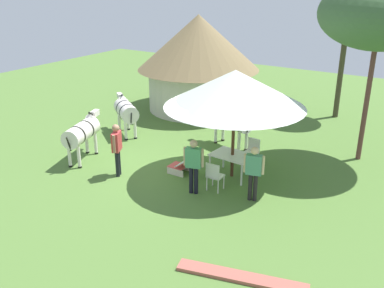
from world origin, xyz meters
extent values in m
plane|color=#4D7131|center=(0.00, 0.00, 0.00)|extent=(36.00, 36.00, 0.00)
cylinder|color=beige|center=(-2.98, 6.49, 0.95)|extent=(4.64, 4.64, 1.90)
cone|color=brown|center=(-2.98, 6.49, 3.13)|extent=(5.62, 5.62, 2.46)
cylinder|color=#492B1A|center=(1.85, 0.74, 1.15)|extent=(0.10, 0.10, 2.30)
cone|color=silver|center=(1.85, 0.74, 2.86)|extent=(4.27, 4.27, 1.11)
cube|color=silver|center=(1.85, 0.74, 0.72)|extent=(1.36, 1.01, 0.04)
cylinder|color=silver|center=(1.30, 1.18, 0.35)|extent=(0.06, 0.06, 0.70)
cylinder|color=silver|center=(2.46, 1.08, 0.35)|extent=(0.06, 0.06, 0.70)
cylinder|color=silver|center=(1.23, 0.39, 0.35)|extent=(0.06, 0.06, 0.70)
cylinder|color=silver|center=(2.40, 0.30, 0.35)|extent=(0.06, 0.06, 0.70)
cube|color=silver|center=(1.97, 1.82, 0.45)|extent=(0.49, 0.47, 0.04)
cube|color=silver|center=(2.00, 2.01, 0.68)|extent=(0.44, 0.09, 0.45)
cylinder|color=silver|center=(2.14, 1.62, 0.23)|extent=(0.04, 0.04, 0.45)
cylinder|color=silver|center=(1.76, 1.67, 0.23)|extent=(0.04, 0.04, 0.45)
cylinder|color=silver|center=(2.18, 1.98, 0.23)|extent=(0.04, 0.04, 0.45)
cylinder|color=silver|center=(1.81, 2.03, 0.23)|extent=(0.04, 0.04, 0.45)
cube|color=silver|center=(1.86, -0.36, 0.45)|extent=(0.45, 0.43, 0.04)
cube|color=silver|center=(1.87, -0.55, 0.68)|extent=(0.44, 0.05, 0.45)
cylinder|color=silver|center=(1.67, -0.18, 0.23)|extent=(0.04, 0.04, 0.45)
cylinder|color=silver|center=(2.05, -0.18, 0.23)|extent=(0.04, 0.04, 0.45)
cylinder|color=silver|center=(1.68, -0.54, 0.23)|extent=(0.04, 0.04, 0.45)
cylinder|color=silver|center=(2.06, -0.54, 0.23)|extent=(0.04, 0.04, 0.45)
cylinder|color=black|center=(1.50, -0.87, 0.42)|extent=(0.12, 0.12, 0.83)
cylinder|color=black|center=(1.36, -0.91, 0.42)|extent=(0.12, 0.12, 0.83)
cube|color=#499463|center=(1.43, -0.89, 1.13)|extent=(0.49, 0.33, 0.59)
cylinder|color=tan|center=(1.68, -0.82, 1.15)|extent=(0.09, 0.09, 0.56)
cylinder|color=tan|center=(1.19, -0.96, 1.15)|extent=(0.09, 0.09, 0.56)
sphere|color=tan|center=(1.43, -0.89, 1.56)|extent=(0.23, 0.23, 0.23)
cylinder|color=black|center=(3.14, -0.33, 0.41)|extent=(0.12, 0.12, 0.81)
cylinder|color=black|center=(3.00, -0.37, 0.41)|extent=(0.12, 0.12, 0.81)
cube|color=#4C8D6E|center=(3.07, -0.35, 1.10)|extent=(0.48, 0.31, 0.58)
cylinder|color=beige|center=(3.31, -0.29, 1.12)|extent=(0.08, 0.08, 0.54)
cylinder|color=beige|center=(2.83, -0.42, 1.12)|extent=(0.08, 0.08, 0.54)
sphere|color=beige|center=(3.07, -0.35, 1.52)|extent=(0.22, 0.22, 0.22)
cylinder|color=black|center=(-1.26, -1.10, 0.43)|extent=(0.13, 0.13, 0.86)
cylinder|color=black|center=(-1.20, -1.23, 0.43)|extent=(0.13, 0.13, 0.86)
cube|color=#B63637|center=(-1.23, -1.16, 1.16)|extent=(0.39, 0.51, 0.61)
cylinder|color=#9F6F53|center=(-1.34, -0.93, 1.18)|extent=(0.09, 0.09, 0.57)
cylinder|color=#9F6F53|center=(-1.12, -1.40, 1.18)|extent=(0.09, 0.09, 0.57)
sphere|color=#9F6F53|center=(-1.23, -1.16, 1.60)|extent=(0.23, 0.23, 0.23)
cube|color=#C44842|center=(0.24, 0.06, 0.22)|extent=(0.55, 0.52, 0.03)
cube|color=silver|center=(0.52, 0.06, 0.46)|extent=(0.51, 0.52, 0.37)
cube|color=beige|center=(0.30, -0.20, 0.11)|extent=(0.61, 0.05, 0.22)
cube|color=beige|center=(0.29, 0.32, 0.11)|extent=(0.61, 0.05, 0.22)
cylinder|color=silver|center=(-3.45, 1.87, 1.01)|extent=(1.59, 1.41, 0.67)
cylinder|color=black|center=(-3.22, 1.70, 1.01)|extent=(0.46, 0.60, 0.68)
cylinder|color=black|center=(-3.67, 2.02, 1.01)|extent=(0.46, 0.60, 0.68)
cylinder|color=silver|center=(-4.05, 2.30, 1.19)|extent=(0.61, 0.56, 0.50)
cube|color=silver|center=(-4.28, 2.47, 1.35)|extent=(0.43, 0.38, 0.20)
cube|color=black|center=(-4.42, 2.57, 1.32)|extent=(0.17, 0.17, 0.12)
cube|color=black|center=(-4.05, 2.30, 1.39)|extent=(0.32, 0.25, 0.28)
cylinder|color=silver|center=(-4.02, 2.05, 0.38)|extent=(0.11, 0.11, 0.76)
cylinder|color=black|center=(-4.02, 2.05, 0.03)|extent=(0.13, 0.13, 0.06)
cylinder|color=silver|center=(-3.80, 2.35, 0.38)|extent=(0.11, 0.11, 0.76)
cylinder|color=black|center=(-3.80, 2.35, 0.03)|extent=(0.13, 0.13, 0.06)
cylinder|color=silver|center=(-3.11, 1.39, 0.38)|extent=(0.11, 0.11, 0.76)
cylinder|color=black|center=(-3.11, 1.39, 0.03)|extent=(0.13, 0.13, 0.06)
cylinder|color=silver|center=(-2.89, 1.69, 0.38)|extent=(0.11, 0.11, 0.76)
cylinder|color=black|center=(-2.89, 1.69, 0.03)|extent=(0.13, 0.13, 0.06)
cylinder|color=black|center=(-2.82, 1.41, 0.91)|extent=(0.22, 0.18, 0.53)
cylinder|color=silver|center=(-3.06, -0.90, 1.02)|extent=(1.11, 1.74, 0.63)
cylinder|color=black|center=(-2.96, -1.21, 1.02)|extent=(0.63, 0.28, 0.64)
cylinder|color=black|center=(-3.15, -0.62, 1.02)|extent=(0.63, 0.28, 0.64)
cylinder|color=silver|center=(-3.32, -0.13, 1.20)|extent=(0.44, 0.59, 0.49)
cube|color=silver|center=(-3.41, 0.14, 1.36)|extent=(0.30, 0.44, 0.20)
cube|color=black|center=(-3.46, 0.31, 1.33)|extent=(0.15, 0.15, 0.12)
cube|color=black|center=(-3.32, -0.13, 1.40)|extent=(0.15, 0.36, 0.28)
cylinder|color=silver|center=(-3.42, -0.37, 0.39)|extent=(0.11, 0.11, 0.79)
cylinder|color=black|center=(-3.42, -0.37, 0.03)|extent=(0.13, 0.13, 0.06)
cylinder|color=silver|center=(-3.09, -0.26, 0.39)|extent=(0.11, 0.11, 0.79)
cylinder|color=black|center=(-3.09, -0.26, 0.03)|extent=(0.13, 0.13, 0.06)
cylinder|color=silver|center=(-3.03, -1.54, 0.39)|extent=(0.11, 0.11, 0.79)
cylinder|color=black|center=(-3.03, -1.54, 0.03)|extent=(0.13, 0.13, 0.06)
cylinder|color=silver|center=(-2.70, -1.43, 0.39)|extent=(0.11, 0.11, 0.79)
cylinder|color=black|center=(-2.70, -1.43, 0.03)|extent=(0.13, 0.13, 0.06)
cylinder|color=black|center=(-2.79, -1.72, 0.92)|extent=(0.12, 0.24, 0.53)
cylinder|color=silver|center=(0.63, 2.96, 1.07)|extent=(1.76, 1.16, 0.68)
cylinder|color=black|center=(0.94, 2.85, 1.07)|extent=(0.30, 0.69, 0.70)
cylinder|color=black|center=(0.35, 3.05, 1.07)|extent=(0.30, 0.69, 0.70)
cylinder|color=silver|center=(-0.14, 3.21, 1.25)|extent=(0.61, 0.46, 0.51)
cube|color=silver|center=(-0.41, 3.30, 1.41)|extent=(0.44, 0.30, 0.20)
cube|color=black|center=(-0.58, 3.36, 1.38)|extent=(0.15, 0.15, 0.12)
cube|color=black|center=(-0.14, 3.21, 1.45)|extent=(0.36, 0.15, 0.28)
cylinder|color=silver|center=(-0.02, 2.97, 0.41)|extent=(0.11, 0.11, 0.81)
cylinder|color=black|center=(-0.02, 2.97, 0.03)|extent=(0.13, 0.13, 0.06)
cylinder|color=silver|center=(0.10, 3.33, 0.41)|extent=(0.11, 0.11, 0.81)
cylinder|color=black|center=(0.10, 3.33, 0.03)|extent=(0.13, 0.13, 0.06)
cylinder|color=silver|center=(1.16, 2.58, 0.41)|extent=(0.11, 0.11, 0.81)
cylinder|color=black|center=(1.16, 2.58, 0.03)|extent=(0.13, 0.13, 0.06)
cylinder|color=silver|center=(1.28, 2.94, 0.41)|extent=(0.11, 0.11, 0.81)
cylinder|color=black|center=(1.28, 2.94, 0.03)|extent=(0.13, 0.13, 0.06)
cylinder|color=black|center=(1.45, 2.68, 0.97)|extent=(0.24, 0.12, 0.53)
cylinder|color=brown|center=(4.93, 4.34, 1.92)|extent=(0.17, 0.17, 3.83)
ellipsoid|color=#3B5C35|center=(4.93, 4.34, 4.87)|extent=(3.78, 3.78, 2.27)
cylinder|color=#403B27|center=(2.94, 8.72, 1.84)|extent=(0.23, 0.23, 3.68)
ellipsoid|color=#345C1A|center=(2.94, 8.72, 4.35)|extent=(2.41, 2.41, 1.45)
cube|color=#A25448|center=(4.34, -3.59, 0.04)|extent=(2.80, 1.04, 0.08)
camera|label=1|loc=(7.44, -10.40, 6.00)|focal=40.24mm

